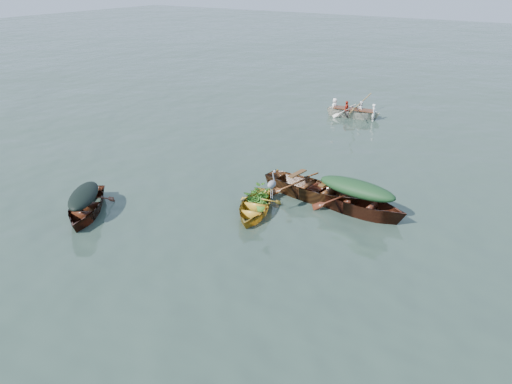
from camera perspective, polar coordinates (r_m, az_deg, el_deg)
ground at (r=14.86m, az=-0.71°, el=-5.00°), size 140.00×140.00×0.00m
yellow_dinghy at (r=16.16m, az=-0.18°, el=-2.45°), size 2.41×3.57×0.89m
dark_covered_boat at (r=16.99m, az=-18.80°, el=-2.43°), size 3.44×3.98×0.98m
green_tarp_boat at (r=16.55m, az=11.21°, el=-2.26°), size 4.96×2.00×1.16m
open_wooden_boat at (r=17.29m, az=6.32°, el=-0.71°), size 5.19×2.12×1.22m
rowed_boat at (r=27.16m, az=11.04°, el=8.37°), size 4.05×1.65×0.92m
dark_tarp_cover at (r=16.71m, az=-19.12°, el=-0.32°), size 1.89×2.19×0.40m
green_tarp_cover at (r=16.20m, az=11.45°, el=0.39°), size 2.73×1.10×0.52m
thwart_benches at (r=17.04m, az=6.42°, el=1.21°), size 2.61×1.22×0.04m
heron at (r=15.70m, az=1.80°, el=0.37°), size 0.39×0.47×0.92m
dinghy_weeds at (r=16.31m, az=0.38°, el=0.73°), size 0.95×1.08×0.60m
rowers at (r=26.95m, az=11.18°, el=10.08°), size 2.86×1.39×0.76m
oars at (r=27.03m, az=11.12°, el=9.37°), size 0.91×2.65×0.06m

